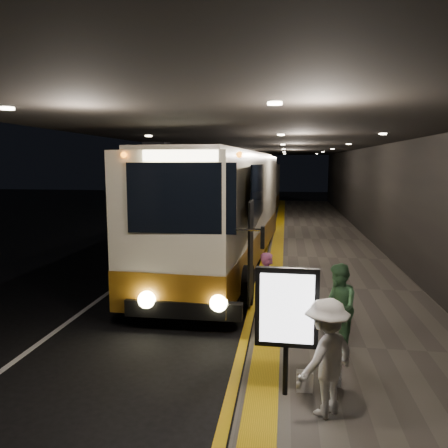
# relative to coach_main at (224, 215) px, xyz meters

# --- Properties ---
(ground) EXTENTS (90.00, 90.00, 0.00)m
(ground) POSITION_rel_coach_main_xyz_m (-1.03, -3.48, -1.89)
(ground) COLOR black
(lane_line_white) EXTENTS (0.12, 50.00, 0.01)m
(lane_line_white) POSITION_rel_coach_main_xyz_m (-2.83, 1.52, -1.89)
(lane_line_white) COLOR silver
(lane_line_white) RESTS_ON ground
(kerb_stripe_yellow) EXTENTS (0.18, 50.00, 0.01)m
(kerb_stripe_yellow) POSITION_rel_coach_main_xyz_m (1.32, 1.52, -1.89)
(kerb_stripe_yellow) COLOR gold
(kerb_stripe_yellow) RESTS_ON ground
(sidewalk) EXTENTS (4.50, 50.00, 0.15)m
(sidewalk) POSITION_rel_coach_main_xyz_m (3.72, 1.52, -1.82)
(sidewalk) COLOR #514C44
(sidewalk) RESTS_ON ground
(tactile_strip) EXTENTS (0.50, 50.00, 0.01)m
(tactile_strip) POSITION_rel_coach_main_xyz_m (1.82, 1.52, -1.73)
(tactile_strip) COLOR gold
(tactile_strip) RESTS_ON sidewalk
(terminal_wall) EXTENTS (0.10, 50.00, 6.00)m
(terminal_wall) POSITION_rel_coach_main_xyz_m (5.97, 1.52, 1.11)
(terminal_wall) COLOR black
(terminal_wall) RESTS_ON ground
(support_columns) EXTENTS (0.80, 24.80, 4.40)m
(support_columns) POSITION_rel_coach_main_xyz_m (-2.53, 0.52, 0.31)
(support_columns) COLOR black
(support_columns) RESTS_ON ground
(canopy) EXTENTS (9.00, 50.00, 0.40)m
(canopy) POSITION_rel_coach_main_xyz_m (1.47, 1.52, 2.71)
(canopy) COLOR black
(canopy) RESTS_ON support_columns
(coach_main) EXTENTS (3.33, 12.74, 3.94)m
(coach_main) POSITION_rel_coach_main_xyz_m (0.00, 0.00, 0.00)
(coach_main) COLOR beige
(coach_main) RESTS_ON ground
(coach_second) EXTENTS (3.04, 11.41, 3.55)m
(coach_second) POSITION_rel_coach_main_xyz_m (0.11, 14.41, -0.19)
(coach_second) COLOR beige
(coach_second) RESTS_ON ground
(passenger_boarding) EXTENTS (0.38, 0.58, 1.56)m
(passenger_boarding) POSITION_rel_coach_main_xyz_m (1.77, -5.42, -0.96)
(passenger_boarding) COLOR #B3538C
(passenger_boarding) RESTS_ON sidewalk
(passenger_waiting_green) EXTENTS (0.56, 0.84, 1.65)m
(passenger_waiting_green) POSITION_rel_coach_main_xyz_m (3.14, -6.77, -0.91)
(passenger_waiting_green) COLOR #42784B
(passenger_waiting_green) RESTS_ON sidewalk
(passenger_waiting_white) EXTENTS (1.11, 1.13, 1.67)m
(passenger_waiting_white) POSITION_rel_coach_main_xyz_m (2.72, -8.99, -0.90)
(passenger_waiting_white) COLOR beige
(passenger_waiting_white) RESTS_ON sidewalk
(bag_polka) EXTENTS (0.34, 0.19, 0.39)m
(bag_polka) POSITION_rel_coach_main_xyz_m (2.88, -8.20, -1.55)
(bag_polka) COLOR black
(bag_polka) RESTS_ON sidewalk
(bag_plain) EXTENTS (0.25, 0.15, 0.31)m
(bag_plain) POSITION_rel_coach_main_xyz_m (2.47, -8.41, -1.58)
(bag_plain) COLOR silver
(bag_plain) RESTS_ON sidewalk
(info_sign) EXTENTS (0.94, 0.14, 1.99)m
(info_sign) POSITION_rel_coach_main_xyz_m (2.17, -8.57, -0.39)
(info_sign) COLOR black
(info_sign) RESTS_ON sidewalk
(stanchion_post) EXTENTS (0.05, 0.05, 1.18)m
(stanchion_post) POSITION_rel_coach_main_xyz_m (1.72, -6.00, -1.15)
(stanchion_post) COLOR black
(stanchion_post) RESTS_ON sidewalk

